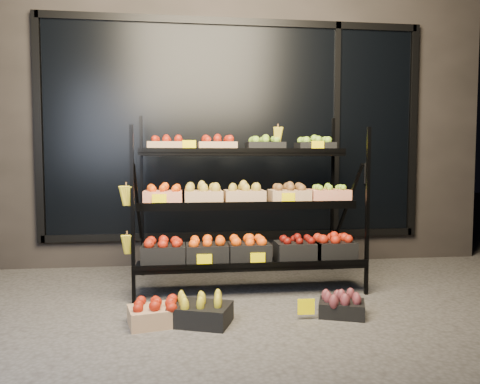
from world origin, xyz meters
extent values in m
plane|color=#514F4C|center=(0.00, 0.00, 0.00)|extent=(24.00, 24.00, 0.00)
cube|color=#2D2826|center=(0.00, 2.60, 1.75)|extent=(6.00, 2.00, 3.50)
cube|color=black|center=(0.00, 1.58, 1.55)|extent=(4.20, 0.04, 2.40)
cube|color=black|center=(0.00, 1.56, 0.34)|extent=(4.30, 0.06, 0.08)
cube|color=black|center=(0.00, 1.56, 2.76)|extent=(4.30, 0.06, 0.08)
cube|color=black|center=(-2.15, 1.56, 1.55)|extent=(0.08, 0.06, 2.50)
cube|color=black|center=(2.15, 1.56, 1.55)|extent=(0.08, 0.06, 2.50)
cube|color=black|center=(1.20, 1.56, 1.55)|extent=(0.06, 0.06, 2.50)
cylinder|color=black|center=(1.55, 1.53, 1.05)|extent=(0.02, 0.02, 0.25)
cube|color=black|center=(-1.02, 0.18, 0.75)|extent=(0.03, 0.03, 1.50)
cube|color=black|center=(1.02, 0.18, 0.75)|extent=(0.03, 0.03, 1.50)
cube|color=black|center=(-1.02, 1.15, 0.83)|extent=(0.03, 0.03, 1.66)
cube|color=black|center=(1.02, 1.15, 0.83)|extent=(0.03, 0.03, 1.66)
cube|color=black|center=(0.00, 0.35, 0.27)|extent=(2.05, 0.42, 0.03)
cube|color=black|center=(0.00, 0.15, 0.30)|extent=(2.05, 0.02, 0.05)
cube|color=black|center=(0.00, 0.65, 0.77)|extent=(2.05, 0.40, 0.03)
cube|color=black|center=(0.00, 0.46, 0.80)|extent=(2.05, 0.02, 0.05)
cube|color=black|center=(0.00, 0.95, 1.27)|extent=(2.05, 0.40, 0.03)
cube|color=black|center=(0.00, 0.76, 1.30)|extent=(2.05, 0.02, 0.05)
cube|color=tan|center=(-0.75, 0.95, 1.33)|extent=(0.38, 0.28, 0.11)
ellipsoid|color=#AA150C|center=(-0.75, 0.95, 1.42)|extent=(0.32, 0.24, 0.07)
cube|color=tan|center=(-0.25, 0.95, 1.33)|extent=(0.38, 0.28, 0.11)
ellipsoid|color=#AA150C|center=(-0.25, 0.95, 1.42)|extent=(0.32, 0.24, 0.07)
cube|color=black|center=(0.24, 0.95, 1.33)|extent=(0.38, 0.28, 0.11)
ellipsoid|color=#84BB2E|center=(0.24, 0.95, 1.42)|extent=(0.32, 0.24, 0.07)
cube|color=black|center=(0.76, 0.95, 1.33)|extent=(0.38, 0.28, 0.11)
ellipsoid|color=#84BB2E|center=(0.76, 0.95, 1.42)|extent=(0.32, 0.24, 0.07)
cube|color=tan|center=(-0.78, 0.65, 0.85)|extent=(0.38, 0.28, 0.14)
ellipsoid|color=#E7500C|center=(-0.78, 0.65, 0.95)|extent=(0.32, 0.24, 0.07)
cube|color=tan|center=(-0.42, 0.65, 0.85)|extent=(0.38, 0.28, 0.14)
ellipsoid|color=gold|center=(-0.42, 0.65, 0.95)|extent=(0.32, 0.24, 0.07)
cube|color=tan|center=(-0.02, 0.65, 0.85)|extent=(0.38, 0.28, 0.14)
ellipsoid|color=gold|center=(-0.02, 0.65, 0.95)|extent=(0.32, 0.24, 0.07)
cube|color=tan|center=(0.42, 0.65, 0.85)|extent=(0.38, 0.28, 0.14)
ellipsoid|color=brown|center=(0.42, 0.65, 0.95)|extent=(0.32, 0.24, 0.07)
cube|color=tan|center=(0.82, 0.65, 0.85)|extent=(0.38, 0.28, 0.14)
ellipsoid|color=#84BB2E|center=(0.82, 0.65, 0.95)|extent=(0.32, 0.24, 0.07)
cube|color=black|center=(-0.78, 0.35, 0.37)|extent=(0.38, 0.28, 0.18)
ellipsoid|color=#AA150C|center=(-0.78, 0.35, 0.49)|extent=(0.32, 0.24, 0.07)
cube|color=black|center=(-0.39, 0.35, 0.37)|extent=(0.38, 0.28, 0.18)
ellipsoid|color=#E7500C|center=(-0.39, 0.35, 0.49)|extent=(0.32, 0.24, 0.07)
cube|color=black|center=(-0.02, 0.35, 0.37)|extent=(0.38, 0.28, 0.18)
ellipsoid|color=#E7500C|center=(-0.02, 0.35, 0.49)|extent=(0.32, 0.24, 0.07)
cube|color=black|center=(0.43, 0.35, 0.37)|extent=(0.38, 0.28, 0.18)
ellipsoid|color=#660C07|center=(0.43, 0.35, 0.49)|extent=(0.32, 0.24, 0.07)
cube|color=black|center=(0.77, 0.35, 0.37)|extent=(0.38, 0.28, 0.18)
ellipsoid|color=#AA150C|center=(0.77, 0.35, 0.49)|extent=(0.32, 0.24, 0.07)
ellipsoid|color=gold|center=(-1.07, 0.20, 1.00)|extent=(0.14, 0.08, 0.22)
ellipsoid|color=gold|center=(-1.07, 0.20, 0.59)|extent=(0.14, 0.08, 0.22)
ellipsoid|color=gold|center=(0.35, 0.85, 1.54)|extent=(0.14, 0.08, 0.22)
cube|color=#FFE600|center=(-0.82, 0.50, 0.84)|extent=(0.13, 0.01, 0.12)
cube|color=#FFE600|center=(0.38, 0.50, 0.84)|extent=(0.13, 0.01, 0.12)
cube|color=#FFE600|center=(0.75, 0.80, 1.34)|extent=(0.13, 0.01, 0.12)
cube|color=#FFE600|center=(-0.54, 0.80, 1.34)|extent=(0.13, 0.01, 0.12)
cube|color=#FFE600|center=(-0.43, 0.20, 0.34)|extent=(0.13, 0.01, 0.12)
cube|color=#FFE600|center=(0.04, 0.20, 0.34)|extent=(0.13, 0.01, 0.12)
cube|color=#FFE600|center=(0.31, -0.40, 0.06)|extent=(0.13, 0.01, 0.12)
cube|color=tan|center=(-0.81, -0.36, 0.07)|extent=(0.44, 0.36, 0.13)
ellipsoid|color=#AA150C|center=(-0.81, -0.36, 0.16)|extent=(0.37, 0.30, 0.07)
cube|color=black|center=(-0.49, -0.39, 0.07)|extent=(0.51, 0.44, 0.15)
ellipsoid|color=gold|center=(-0.49, -0.39, 0.18)|extent=(0.43, 0.37, 0.07)
cube|color=black|center=(0.61, -0.35, 0.06)|extent=(0.41, 0.35, 0.12)
ellipsoid|color=brown|center=(0.61, -0.35, 0.15)|extent=(0.34, 0.30, 0.07)
camera|label=1|loc=(-0.63, -3.78, 1.21)|focal=35.00mm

